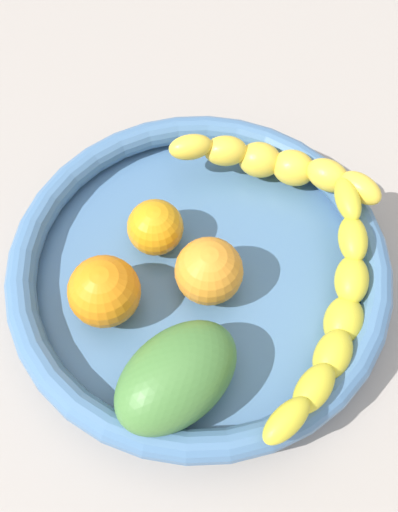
% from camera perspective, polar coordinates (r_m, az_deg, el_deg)
% --- Properties ---
extents(kitchen_counter, '(1.20, 1.20, 0.03)m').
position_cam_1_polar(kitchen_counter, '(0.57, 0.00, -3.32)').
color(kitchen_counter, '#A4998F').
rests_on(kitchen_counter, ground).
extents(fruit_bowl, '(0.35, 0.35, 0.05)m').
position_cam_1_polar(fruit_bowl, '(0.53, 0.00, -1.42)').
color(fruit_bowl, teal).
rests_on(fruit_bowl, kitchen_counter).
extents(banana_draped_left, '(0.10, 0.25, 0.05)m').
position_cam_1_polar(banana_draped_left, '(0.50, 13.35, -5.38)').
color(banana_draped_left, yellow).
rests_on(banana_draped_left, fruit_bowl).
extents(banana_draped_right, '(0.21, 0.09, 0.05)m').
position_cam_1_polar(banana_draped_right, '(0.57, 7.54, 8.91)').
color(banana_draped_right, yellow).
rests_on(banana_draped_right, fruit_bowl).
extents(orange_front, '(0.06, 0.06, 0.06)m').
position_cam_1_polar(orange_front, '(0.50, 0.98, -1.49)').
color(orange_front, orange).
rests_on(orange_front, fruit_bowl).
extents(orange_mid_left, '(0.06, 0.06, 0.06)m').
position_cam_1_polar(orange_mid_left, '(0.50, -9.27, -3.45)').
color(orange_mid_left, orange).
rests_on(orange_mid_left, fruit_bowl).
extents(orange_mid_right, '(0.05, 0.05, 0.05)m').
position_cam_1_polar(orange_mid_right, '(0.53, -4.31, 2.82)').
color(orange_mid_right, orange).
rests_on(orange_mid_right, fruit_bowl).
extents(mango_green, '(0.13, 0.13, 0.06)m').
position_cam_1_polar(mango_green, '(0.46, -2.21, -11.73)').
color(mango_green, '#497F39').
rests_on(mango_green, fruit_bowl).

